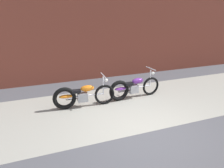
% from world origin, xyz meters
% --- Properties ---
extents(ground_plane, '(80.00, 80.00, 0.00)m').
position_xyz_m(ground_plane, '(0.00, 0.00, 0.00)').
color(ground_plane, '#47474C').
extents(sidewalk_slab, '(36.00, 3.50, 0.01)m').
position_xyz_m(sidewalk_slab, '(0.00, 1.75, 0.00)').
color(sidewalk_slab, gray).
rests_on(sidewalk_slab, ground).
extents(brick_building_wall, '(36.00, 0.50, 6.26)m').
position_xyz_m(brick_building_wall, '(0.00, 5.20, 3.13)').
color(brick_building_wall, brown).
rests_on(brick_building_wall, ground).
extents(motorcycle_orange, '(2.01, 0.58, 1.03)m').
position_xyz_m(motorcycle_orange, '(-1.26, 2.14, 0.40)').
color(motorcycle_orange, black).
rests_on(motorcycle_orange, ground).
extents(motorcycle_purple, '(2.01, 0.58, 1.03)m').
position_xyz_m(motorcycle_purple, '(0.60, 2.22, 0.40)').
color(motorcycle_purple, black).
rests_on(motorcycle_purple, ground).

